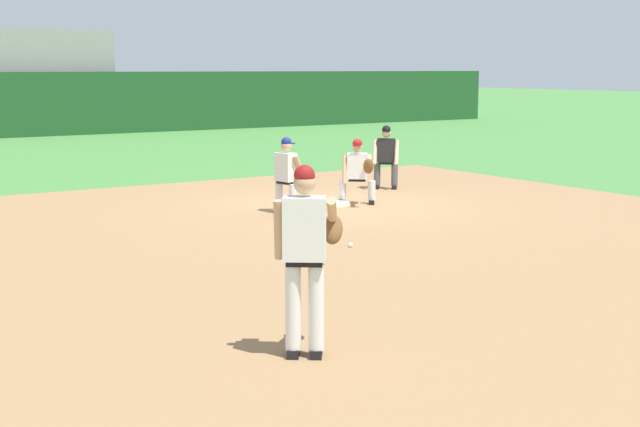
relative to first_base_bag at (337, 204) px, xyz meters
name	(u,v)px	position (x,y,z in m)	size (l,w,h in m)	color
ground_plane	(337,206)	(0.00, 0.00, -0.04)	(160.00, 160.00, 0.00)	#47843D
infield_dirt_patch	(327,254)	(-2.80, -3.88, -0.04)	(18.00, 18.00, 0.01)	#9E754C
first_base_bag	(337,204)	(0.00, 0.00, 0.00)	(0.38, 0.38, 0.09)	white
baseball	(350,245)	(-2.19, -3.62, -0.01)	(0.07, 0.07, 0.07)	white
pitcher	(306,249)	(-5.56, -7.73, 1.01)	(0.84, 0.56, 1.86)	black
first_baseman	(358,169)	(0.46, -0.08, 0.69)	(0.72, 1.09, 1.34)	black
baserunner	(286,172)	(-1.32, -0.24, 0.75)	(0.51, 0.64, 1.46)	black
umpire	(386,155)	(2.37, 1.51, 0.75)	(0.68, 0.66, 1.46)	black
outfield_wall	(33,104)	(0.00, 22.00, 1.26)	(48.00, 0.50, 2.60)	#1E4C23
stadium_seating_block	(16,81)	(0.00, 24.47, 2.16)	(7.60, 3.35, 4.35)	gray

